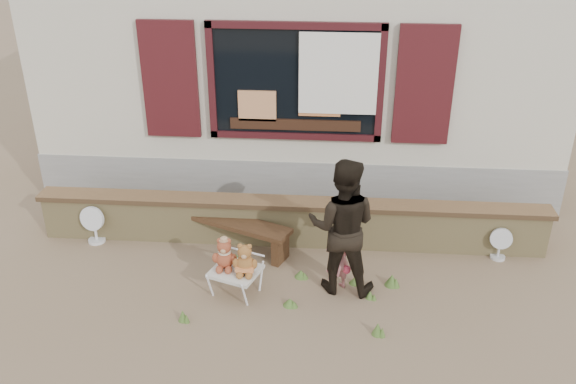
# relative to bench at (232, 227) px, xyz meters

# --- Properties ---
(ground) EXTENTS (80.00, 80.00, 0.00)m
(ground) POSITION_rel_bench_xyz_m (0.79, -0.80, -0.32)
(ground) COLOR brown
(ground) RESTS_ON ground
(shopfront) EXTENTS (8.04, 5.13, 4.00)m
(shopfront) POSITION_rel_bench_xyz_m (0.79, 3.69, 1.68)
(shopfront) COLOR #B0A88F
(shopfront) RESTS_ON ground
(brick_wall) EXTENTS (7.10, 0.36, 0.67)m
(brick_wall) POSITION_rel_bench_xyz_m (0.79, 0.20, 0.02)
(brick_wall) COLOR tan
(brick_wall) RESTS_ON ground
(bench) EXTENTS (1.72, 1.01, 0.44)m
(bench) POSITION_rel_bench_xyz_m (0.00, 0.00, 0.00)
(bench) COLOR #362213
(bench) RESTS_ON ground
(folding_chair) EXTENTS (0.70, 0.66, 0.35)m
(folding_chair) POSITION_rel_bench_xyz_m (0.21, -1.06, -0.01)
(folding_chair) COLOR beige
(folding_chair) RESTS_ON ground
(teddy_bear_left) EXTENTS (0.38, 0.35, 0.42)m
(teddy_bear_left) POSITION_rel_bench_xyz_m (0.08, -1.01, 0.23)
(teddy_bear_left) COLOR brown
(teddy_bear_left) RESTS_ON folding_chair
(teddy_bear_right) EXTENTS (0.37, 0.35, 0.41)m
(teddy_bear_right) POSITION_rel_bench_xyz_m (0.34, -1.11, 0.23)
(teddy_bear_right) COLOR brown
(teddy_bear_right) RESTS_ON folding_chair
(child) EXTENTS (0.41, 0.38, 0.94)m
(child) POSITION_rel_bench_xyz_m (1.45, -0.86, 0.15)
(child) COLOR #D78183
(child) RESTS_ON ground
(adult) EXTENTS (0.93, 0.76, 1.75)m
(adult) POSITION_rel_bench_xyz_m (1.49, -0.83, 0.56)
(adult) COLOR black
(adult) RESTS_ON ground
(fan_left) EXTENTS (0.36, 0.24, 0.57)m
(fan_left) POSITION_rel_bench_xyz_m (-1.96, -0.00, -0.04)
(fan_left) COLOR silver
(fan_left) RESTS_ON ground
(fan_right) EXTENTS (0.30, 0.20, 0.47)m
(fan_right) POSITION_rel_bench_xyz_m (3.64, -0.00, -0.08)
(fan_right) COLOR silver
(fan_right) RESTS_ON ground
(grass_tufts) EXTENTS (2.62, 1.53, 0.16)m
(grass_tufts) POSITION_rel_bench_xyz_m (1.34, -1.02, -0.26)
(grass_tufts) COLOR #476528
(grass_tufts) RESTS_ON ground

